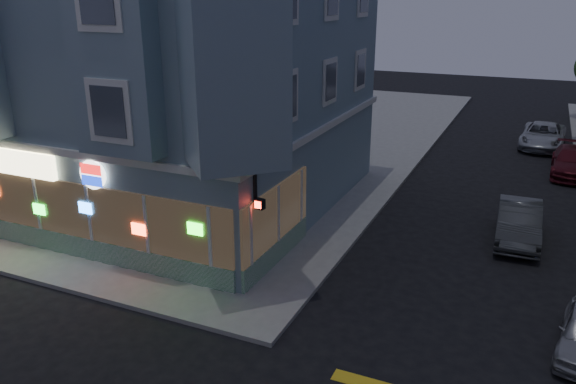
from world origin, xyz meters
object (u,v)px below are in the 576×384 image
Objects in this scene: parked_car_b at (519,222)px; parked_car_c at (572,162)px; traffic_signal at (253,183)px; parked_car_d at (543,136)px.

parked_car_b is 10.33m from parked_car_c.
traffic_signal is (-7.57, -7.39, 2.82)m from parked_car_b.
parked_car_b is 0.84× the size of parked_car_d.
traffic_signal reaches higher than parked_car_b.
traffic_signal is at bearing -138.14° from parked_car_b.
traffic_signal reaches higher than parked_car_c.
traffic_signal is (-8.16, -22.97, 2.82)m from parked_car_d.
parked_car_b is at bearing -89.36° from parked_car_d.
parked_car_b is at bearing -100.44° from parked_car_c.
parked_car_d reaches higher than parked_car_b.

